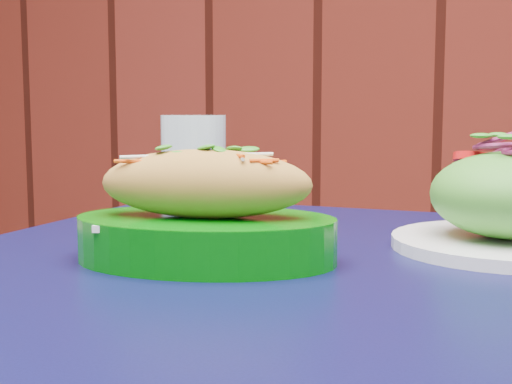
% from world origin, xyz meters
% --- Properties ---
extents(cafe_table, '(0.80, 0.80, 0.75)m').
position_xyz_m(cafe_table, '(-0.26, 1.24, 0.66)').
color(cafe_table, black).
rests_on(cafe_table, ground).
extents(banh_mi_basket, '(0.26, 0.20, 0.11)m').
position_xyz_m(banh_mi_basket, '(-0.39, 1.25, 0.79)').
color(banh_mi_basket, '#016507').
rests_on(banh_mi_basket, cafe_table).
extents(salad_plate, '(0.23, 0.23, 0.12)m').
position_xyz_m(salad_plate, '(-0.13, 1.41, 0.80)').
color(salad_plate, white).
rests_on(salad_plate, cafe_table).
extents(water_glass, '(0.08, 0.08, 0.13)m').
position_xyz_m(water_glass, '(-0.51, 1.47, 0.82)').
color(water_glass, silver).
rests_on(water_glass, cafe_table).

